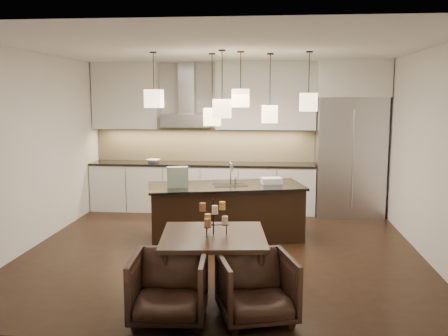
# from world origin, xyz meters

# --- Properties ---
(floor) EXTENTS (5.50, 5.50, 0.02)m
(floor) POSITION_xyz_m (0.00, 0.00, -0.01)
(floor) COLOR black
(floor) RESTS_ON ground
(ceiling) EXTENTS (5.50, 5.50, 0.02)m
(ceiling) POSITION_xyz_m (0.00, 0.00, 2.81)
(ceiling) COLOR white
(ceiling) RESTS_ON wall_back
(wall_back) EXTENTS (5.50, 0.02, 2.80)m
(wall_back) POSITION_xyz_m (0.00, 2.76, 1.40)
(wall_back) COLOR silver
(wall_back) RESTS_ON ground
(wall_front) EXTENTS (5.50, 0.02, 2.80)m
(wall_front) POSITION_xyz_m (0.00, -2.76, 1.40)
(wall_front) COLOR silver
(wall_front) RESTS_ON ground
(wall_left) EXTENTS (0.02, 5.50, 2.80)m
(wall_left) POSITION_xyz_m (-2.76, 0.00, 1.40)
(wall_left) COLOR silver
(wall_left) RESTS_ON ground
(wall_right) EXTENTS (0.02, 5.50, 2.80)m
(wall_right) POSITION_xyz_m (2.76, 0.00, 1.40)
(wall_right) COLOR silver
(wall_right) RESTS_ON ground
(refrigerator) EXTENTS (1.20, 0.72, 2.15)m
(refrigerator) POSITION_xyz_m (2.10, 2.38, 1.07)
(refrigerator) COLOR #B7B7BA
(refrigerator) RESTS_ON floor
(fridge_panel) EXTENTS (1.26, 0.72, 0.65)m
(fridge_panel) POSITION_xyz_m (2.10, 2.38, 2.47)
(fridge_panel) COLOR silver
(fridge_panel) RESTS_ON refrigerator
(lower_cabinets) EXTENTS (4.21, 0.62, 0.88)m
(lower_cabinets) POSITION_xyz_m (-0.62, 2.43, 0.44)
(lower_cabinets) COLOR silver
(lower_cabinets) RESTS_ON floor
(countertop) EXTENTS (4.21, 0.66, 0.04)m
(countertop) POSITION_xyz_m (-0.62, 2.43, 0.90)
(countertop) COLOR black
(countertop) RESTS_ON lower_cabinets
(backsplash) EXTENTS (4.21, 0.02, 0.63)m
(backsplash) POSITION_xyz_m (-0.62, 2.73, 1.24)
(backsplash) COLOR #CDBE88
(backsplash) RESTS_ON countertop
(upper_cab_left) EXTENTS (1.25, 0.35, 1.25)m
(upper_cab_left) POSITION_xyz_m (-2.10, 2.57, 2.17)
(upper_cab_left) COLOR silver
(upper_cab_left) RESTS_ON wall_back
(upper_cab_right) EXTENTS (1.85, 0.35, 1.25)m
(upper_cab_right) POSITION_xyz_m (0.55, 2.57, 2.17)
(upper_cab_right) COLOR silver
(upper_cab_right) RESTS_ON wall_back
(hood_canopy) EXTENTS (0.90, 0.52, 0.24)m
(hood_canopy) POSITION_xyz_m (-0.93, 2.48, 1.72)
(hood_canopy) COLOR #B7B7BA
(hood_canopy) RESTS_ON wall_back
(hood_chimney) EXTENTS (0.30, 0.28, 0.96)m
(hood_chimney) POSITION_xyz_m (-0.93, 2.59, 2.32)
(hood_chimney) COLOR #B7B7BA
(hood_chimney) RESTS_ON hood_canopy
(fruit_bowl) EXTENTS (0.31, 0.31, 0.06)m
(fruit_bowl) POSITION_xyz_m (-1.56, 2.38, 0.95)
(fruit_bowl) COLOR silver
(fruit_bowl) RESTS_ON countertop
(island_body) EXTENTS (2.41, 1.42, 0.79)m
(island_body) POSITION_xyz_m (-0.01, 0.60, 0.40)
(island_body) COLOR black
(island_body) RESTS_ON floor
(island_top) EXTENTS (2.50, 1.50, 0.04)m
(island_top) POSITION_xyz_m (-0.01, 0.60, 0.81)
(island_top) COLOR black
(island_top) RESTS_ON island_body
(faucet) EXTENTS (0.14, 0.23, 0.34)m
(faucet) POSITION_xyz_m (0.05, 0.71, 1.00)
(faucet) COLOR silver
(faucet) RESTS_ON island_top
(tote_bag) EXTENTS (0.34, 0.23, 0.31)m
(tote_bag) POSITION_xyz_m (-0.70, 0.34, 0.98)
(tote_bag) COLOR #174A2E
(tote_bag) RESTS_ON island_top
(food_container) EXTENTS (0.35, 0.28, 0.09)m
(food_container) POSITION_xyz_m (0.68, 0.79, 0.88)
(food_container) COLOR silver
(food_container) RESTS_ON island_top
(dining_table) EXTENTS (1.24, 1.24, 0.67)m
(dining_table) POSITION_xyz_m (0.05, -1.58, 0.34)
(dining_table) COLOR black
(dining_table) RESTS_ON floor
(candelabra) EXTENTS (0.36, 0.36, 0.39)m
(candelabra) POSITION_xyz_m (0.05, -1.58, 0.87)
(candelabra) COLOR black
(candelabra) RESTS_ON dining_table
(candle_a) EXTENTS (0.08, 0.08, 0.09)m
(candle_a) POSITION_xyz_m (0.18, -1.57, 0.83)
(candle_a) COLOR beige
(candle_a) RESTS_ON candelabra
(candle_b) EXTENTS (0.08, 0.08, 0.09)m
(candle_b) POSITION_xyz_m (-0.02, -1.48, 0.83)
(candle_b) COLOR gold
(candle_b) RESTS_ON candelabra
(candle_c) EXTENTS (0.08, 0.08, 0.09)m
(candle_c) POSITION_xyz_m (0.00, -1.70, 0.83)
(candle_c) COLOR brown
(candle_c) RESTS_ON candelabra
(candle_d) EXTENTS (0.08, 0.08, 0.09)m
(candle_d) POSITION_xyz_m (0.14, -1.49, 0.98)
(candle_d) COLOR gold
(candle_d) RESTS_ON candelabra
(candle_e) EXTENTS (0.08, 0.08, 0.09)m
(candle_e) POSITION_xyz_m (-0.07, -1.58, 0.98)
(candle_e) COLOR brown
(candle_e) RESTS_ON candelabra
(candle_f) EXTENTS (0.08, 0.08, 0.09)m
(candle_f) POSITION_xyz_m (0.08, -1.70, 0.98)
(candle_f) COLOR beige
(candle_f) RESTS_ON candelabra
(armchair_left) EXTENTS (0.76, 0.78, 0.67)m
(armchair_left) POSITION_xyz_m (-0.30, -2.30, 0.33)
(armchair_left) COLOR black
(armchair_left) RESTS_ON floor
(armchair_right) EXTENTS (0.87, 0.89, 0.65)m
(armchair_right) POSITION_xyz_m (0.55, -2.21, 0.33)
(armchair_right) COLOR black
(armchair_right) RESTS_ON floor
(pendant_a) EXTENTS (0.24, 0.24, 0.26)m
(pendant_a) POSITION_xyz_m (-1.03, 0.33, 2.13)
(pendant_a) COLOR beige
(pendant_a) RESTS_ON ceiling
(pendant_b) EXTENTS (0.24, 0.24, 0.26)m
(pendant_b) POSITION_xyz_m (-0.22, 0.64, 1.86)
(pendant_b) COLOR beige
(pendant_b) RESTS_ON ceiling
(pendant_c) EXTENTS (0.24, 0.24, 0.26)m
(pendant_c) POSITION_xyz_m (0.22, 0.37, 2.14)
(pendant_c) COLOR beige
(pendant_c) RESTS_ON ceiling
(pendant_d) EXTENTS (0.24, 0.24, 0.26)m
(pendant_d) POSITION_xyz_m (0.64, 0.75, 1.90)
(pendant_d) COLOR beige
(pendant_d) RESTS_ON ceiling
(pendant_e) EXTENTS (0.24, 0.24, 0.26)m
(pendant_e) POSITION_xyz_m (1.19, 0.45, 2.08)
(pendant_e) COLOR beige
(pendant_e) RESTS_ON ceiling
(pendant_f) EXTENTS (0.24, 0.24, 0.26)m
(pendant_f) POSITION_xyz_m (-0.02, 0.13, 2.00)
(pendant_f) COLOR beige
(pendant_f) RESTS_ON ceiling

